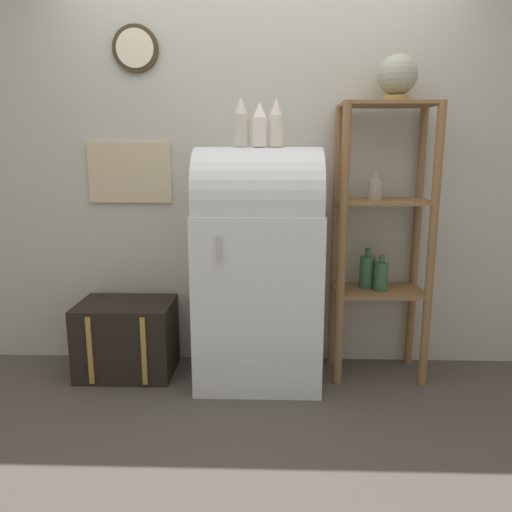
{
  "coord_description": "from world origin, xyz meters",
  "views": [
    {
      "loc": [
        0.08,
        -2.72,
        1.43
      ],
      "look_at": [
        -0.01,
        0.25,
        0.8
      ],
      "focal_mm": 35.0,
      "sensor_mm": 36.0,
      "label": 1
    }
  ],
  "objects_px": {
    "suitcase_trunk": "(127,338)",
    "globe": "(397,76)",
    "vase_right": "(276,124)",
    "vase_center": "(260,126)",
    "vase_left": "(241,124)",
    "refrigerator": "(258,265)"
  },
  "relations": [
    {
      "from": "suitcase_trunk",
      "to": "vase_left",
      "type": "height_order",
      "value": "vase_left"
    },
    {
      "from": "suitcase_trunk",
      "to": "globe",
      "type": "xyz_separation_m",
      "value": [
        1.66,
        0.06,
        1.61
      ]
    },
    {
      "from": "vase_center",
      "to": "globe",
      "type": "bearing_deg",
      "value": 8.42
    },
    {
      "from": "refrigerator",
      "to": "vase_left",
      "type": "xyz_separation_m",
      "value": [
        -0.1,
        0.01,
        0.84
      ]
    },
    {
      "from": "suitcase_trunk",
      "to": "vase_right",
      "type": "relative_size",
      "value": 2.19
    },
    {
      "from": "globe",
      "to": "vase_center",
      "type": "height_order",
      "value": "globe"
    },
    {
      "from": "refrigerator",
      "to": "suitcase_trunk",
      "type": "distance_m",
      "value": 0.99
    },
    {
      "from": "vase_left",
      "to": "vase_center",
      "type": "distance_m",
      "value": 0.11
    },
    {
      "from": "refrigerator",
      "to": "vase_right",
      "type": "xyz_separation_m",
      "value": [
        0.1,
        -0.01,
        0.83
      ]
    },
    {
      "from": "refrigerator",
      "to": "globe",
      "type": "distance_m",
      "value": 1.37
    },
    {
      "from": "globe",
      "to": "refrigerator",
      "type": "bearing_deg",
      "value": -172.36
    },
    {
      "from": "vase_left",
      "to": "vase_center",
      "type": "bearing_deg",
      "value": -11.52
    },
    {
      "from": "suitcase_trunk",
      "to": "vase_center",
      "type": "relative_size",
      "value": 2.37
    },
    {
      "from": "globe",
      "to": "vase_center",
      "type": "relative_size",
      "value": 1.08
    },
    {
      "from": "vase_left",
      "to": "vase_right",
      "type": "bearing_deg",
      "value": -5.83
    },
    {
      "from": "suitcase_trunk",
      "to": "globe",
      "type": "distance_m",
      "value": 2.31
    },
    {
      "from": "refrigerator",
      "to": "suitcase_trunk",
      "type": "relative_size",
      "value": 2.42
    },
    {
      "from": "vase_left",
      "to": "vase_center",
      "type": "height_order",
      "value": "vase_left"
    },
    {
      "from": "globe",
      "to": "suitcase_trunk",
      "type": "bearing_deg",
      "value": -177.87
    },
    {
      "from": "refrigerator",
      "to": "vase_right",
      "type": "relative_size",
      "value": 5.29
    },
    {
      "from": "suitcase_trunk",
      "to": "vase_right",
      "type": "bearing_deg",
      "value": -3.31
    },
    {
      "from": "refrigerator",
      "to": "vase_left",
      "type": "relative_size",
      "value": 5.11
    }
  ]
}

